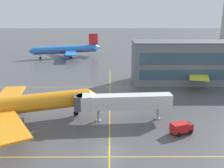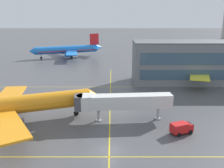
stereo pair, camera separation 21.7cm
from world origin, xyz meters
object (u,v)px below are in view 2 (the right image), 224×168
object	(u,v)px
airliner_front_gate	(10,106)
airliner_second_row	(191,66)
jet_bridge	(116,102)
airliner_third_row	(67,50)
service_truck_red_van	(181,128)

from	to	relation	value
airliner_front_gate	airliner_second_row	bearing A→B (deg)	38.00
jet_bridge	airliner_front_gate	bearing A→B (deg)	-175.38
airliner_front_gate	airliner_third_row	size ratio (longest dim) A/B	1.04
airliner_second_row	service_truck_red_van	bearing A→B (deg)	-108.52
airliner_second_row	airliner_third_row	bearing A→B (deg)	139.63
airliner_second_row	airliner_third_row	world-z (taller)	airliner_second_row
airliner_second_row	service_truck_red_van	size ratio (longest dim) A/B	8.64
airliner_front_gate	service_truck_red_van	xyz separation A→B (m)	(32.82, -4.34, -2.69)
airliner_second_row	jet_bridge	xyz separation A→B (m)	(-25.45, -34.58, -0.06)
airliner_front_gate	airliner_third_row	bearing A→B (deg)	91.01
airliner_second_row	airliner_third_row	distance (m)	62.71
airliner_third_row	service_truck_red_van	distance (m)	88.16
service_truck_red_van	jet_bridge	world-z (taller)	jet_bridge
airliner_third_row	jet_bridge	distance (m)	78.44
airliner_second_row	jet_bridge	distance (m)	42.94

